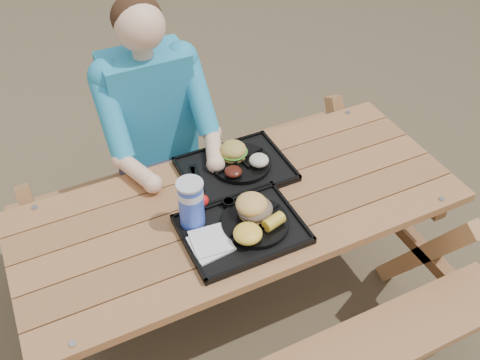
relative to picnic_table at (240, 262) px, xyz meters
name	(u,v)px	position (x,y,z in m)	size (l,w,h in m)	color
ground	(240,310)	(0.00, 0.00, -0.38)	(60.00, 60.00, 0.00)	#999999
picnic_table	(240,262)	(0.00, 0.00, 0.00)	(1.80, 1.49, 0.75)	#999999
tray_near	(242,230)	(-0.06, -0.14, 0.39)	(0.45, 0.35, 0.02)	black
tray_far	(236,170)	(0.07, 0.18, 0.39)	(0.45, 0.35, 0.02)	black
plate_near	(255,223)	(0.00, -0.14, 0.41)	(0.26, 0.26, 0.02)	black
plate_far	(241,163)	(0.10, 0.19, 0.41)	(0.26, 0.26, 0.02)	black
napkin_stack	(209,244)	(-0.20, -0.16, 0.40)	(0.15, 0.15, 0.02)	silver
soda_cup	(191,204)	(-0.22, -0.03, 0.49)	(0.10, 0.10, 0.19)	blue
condiment_bbq	(229,203)	(-0.05, -0.01, 0.41)	(0.05, 0.05, 0.03)	black
condiment_mustard	(245,200)	(0.01, -0.02, 0.41)	(0.05, 0.05, 0.03)	yellow
sandwich	(255,202)	(0.01, -0.11, 0.48)	(0.13, 0.13, 0.13)	#EAAC52
mac_cheese	(248,234)	(-0.07, -0.21, 0.44)	(0.11, 0.11, 0.05)	yellow
corn_cob	(274,222)	(0.05, -0.20, 0.44)	(0.08, 0.08, 0.05)	yellow
cutlery_far	(197,178)	(-0.11, 0.20, 0.40)	(0.03, 0.17, 0.01)	black
burger	(233,147)	(0.08, 0.24, 0.47)	(0.11, 0.11, 0.10)	#B99741
baked_beans	(233,172)	(0.03, 0.13, 0.43)	(0.07, 0.07, 0.03)	#47150E
potato_salad	(259,160)	(0.16, 0.14, 0.44)	(0.08, 0.08, 0.05)	beige
diner	(156,146)	(-0.15, 0.64, 0.27)	(0.48, 0.84, 1.28)	#18A9AD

